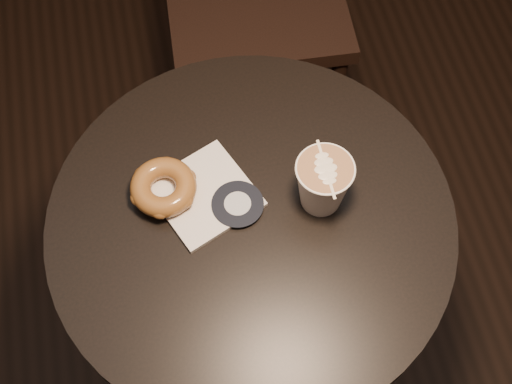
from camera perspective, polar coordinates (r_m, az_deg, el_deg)
cafe_table at (r=1.39m, az=-0.35°, el=-5.72°), size 0.70×0.70×0.75m
pastry_bag at (r=1.23m, az=-4.14°, el=-0.20°), size 0.21×0.21×0.01m
doughnut at (r=1.22m, az=-7.42°, el=0.39°), size 0.11×0.11×0.04m
latte_cup at (r=1.18m, az=5.36°, el=0.61°), size 0.10×0.10×0.11m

